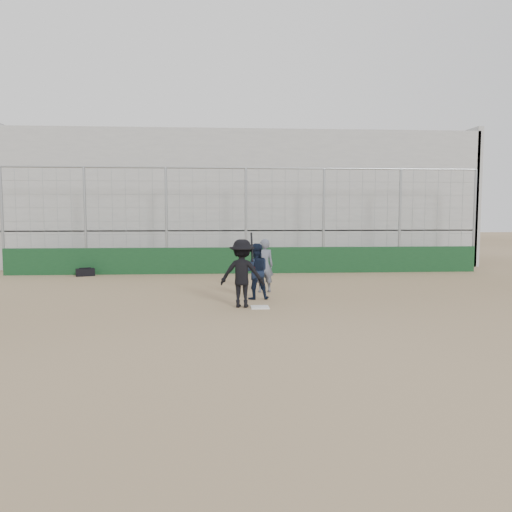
{
  "coord_description": "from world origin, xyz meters",
  "views": [
    {
      "loc": [
        -0.93,
        -12.02,
        2.33
      ],
      "look_at": [
        0.0,
        1.4,
        1.15
      ],
      "focal_mm": 35.0,
      "sensor_mm": 36.0,
      "label": 1
    }
  ],
  "objects": [
    {
      "name": "equipment_bag",
      "position": [
        -5.92,
        6.5,
        0.14
      ],
      "size": [
        0.7,
        0.5,
        0.32
      ],
      "color": "black",
      "rests_on": "ground"
    },
    {
      "name": "bleachers",
      "position": [
        0.0,
        11.95,
        2.92
      ],
      "size": [
        20.25,
        6.7,
        6.98
      ],
      "color": "#989898",
      "rests_on": "ground"
    },
    {
      "name": "umpire",
      "position": [
        0.3,
        2.39,
        0.7
      ],
      "size": [
        0.63,
        0.47,
        1.41
      ],
      "primitive_type": "imported",
      "rotation": [
        0.0,
        0.0,
        3.33
      ],
      "color": "#53596A",
      "rests_on": "ground"
    },
    {
      "name": "batter_at_plate",
      "position": [
        -0.43,
        0.13,
        0.84
      ],
      "size": [
        1.17,
        0.83,
        1.83
      ],
      "color": "black",
      "rests_on": "ground"
    },
    {
      "name": "ground",
      "position": [
        0.0,
        0.0,
        0.0
      ],
      "size": [
        90.0,
        90.0,
        0.0
      ],
      "primitive_type": "plane",
      "color": "brown",
      "rests_on": "ground"
    },
    {
      "name": "home_plate",
      "position": [
        0.0,
        0.0,
        0.01
      ],
      "size": [
        0.44,
        0.44,
        0.02
      ],
      "primitive_type": "cube",
      "color": "white",
      "rests_on": "ground"
    },
    {
      "name": "catcher_crouched",
      "position": [
        -0.02,
        1.19,
        0.51
      ],
      "size": [
        0.77,
        0.62,
        1.03
      ],
      "color": "black",
      "rests_on": "ground"
    },
    {
      "name": "backstop",
      "position": [
        0.0,
        7.0,
        0.96
      ],
      "size": [
        18.1,
        0.25,
        4.04
      ],
      "color": "#103218",
      "rests_on": "ground"
    }
  ]
}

